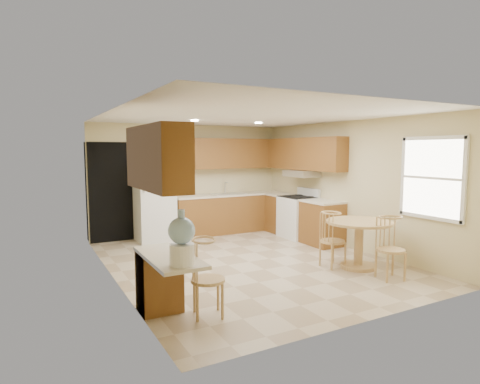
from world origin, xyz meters
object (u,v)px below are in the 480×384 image
refrigerator (154,200)px  water_crock (182,240)px  stove (298,217)px  chair_desk (211,272)px  dining_table (359,237)px  chair_table_a (337,235)px  chair_table_b (396,243)px

refrigerator → water_crock: 4.64m
stove → chair_desk: (-3.47, -3.01, 0.08)m
dining_table → chair_desk: size_ratio=1.17×
chair_desk → water_crock: (-0.45, -0.29, 0.47)m
chair_table_a → chair_table_b: (0.33, -0.90, 0.02)m
dining_table → chair_table_b: size_ratio=1.13×
dining_table → chair_table_a: size_ratio=1.16×
stove → chair_table_a: bearing=-111.4°
refrigerator → chair_table_a: 3.97m
refrigerator → stove: size_ratio=1.59×
stove → water_crock: (-3.92, -3.30, 0.56)m
dining_table → chair_desk: bearing=-167.3°
refrigerator → dining_table: (2.35, -3.57, -0.35)m
refrigerator → chair_desk: bearing=-98.1°
refrigerator → chair_table_a: bearing=-59.4°
chair_table_b → chair_desk: chair_table_b is taller
refrigerator → dining_table: refrigerator is taller
chair_table_a → chair_desk: 2.74m
stove → chair_desk: bearing=-139.1°
chair_table_b → chair_desk: (-2.95, 0.08, -0.02)m
dining_table → chair_table_b: bearing=-90.0°
chair_table_a → chair_desk: (-2.62, -0.83, -0.00)m
refrigerator → dining_table: bearing=-56.6°
chair_table_a → water_crock: bearing=-70.5°
water_crock → chair_desk: bearing=32.6°
stove → refrigerator: bearing=157.0°
refrigerator → chair_table_a: (2.02, -3.41, -0.31)m
refrigerator → stove: refrigerator is taller
stove → chair_table_a: stove is taller
chair_desk → chair_table_b: bearing=103.8°
dining_table → chair_desk: (-2.95, -0.66, 0.04)m
chair_table_a → chair_table_b: bearing=19.7°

